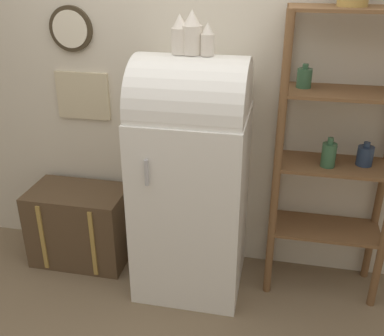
% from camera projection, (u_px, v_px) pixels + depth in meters
% --- Properties ---
extents(ground_plane, '(12.00, 12.00, 0.00)m').
position_uv_depth(ground_plane, '(185.00, 298.00, 3.05)').
color(ground_plane, '#7A664C').
extents(wall_back, '(7.00, 0.09, 2.70)m').
position_uv_depth(wall_back, '(202.00, 82.00, 2.99)').
color(wall_back, beige).
rests_on(wall_back, ground_plane).
extents(refrigerator, '(0.69, 0.69, 1.60)m').
position_uv_depth(refrigerator, '(192.00, 174.00, 2.89)').
color(refrigerator, white).
rests_on(refrigerator, ground_plane).
extents(suitcase_trunk, '(0.70, 0.43, 0.58)m').
position_uv_depth(suitcase_trunk, '(80.00, 225.00, 3.35)').
color(suitcase_trunk, brown).
rests_on(suitcase_trunk, ground_plane).
extents(shelf_unit, '(0.74, 0.36, 1.86)m').
position_uv_depth(shelf_unit, '(336.00, 146.00, 2.76)').
color(shelf_unit, brown).
rests_on(shelf_unit, ground_plane).
extents(vase_left, '(0.10, 0.10, 0.22)m').
position_uv_depth(vase_left, '(180.00, 35.00, 2.55)').
color(vase_left, silver).
rests_on(vase_left, refrigerator).
extents(vase_center, '(0.12, 0.12, 0.24)m').
position_uv_depth(vase_center, '(192.00, 34.00, 2.53)').
color(vase_center, silver).
rests_on(vase_center, refrigerator).
extents(vase_right, '(0.08, 0.08, 0.18)m').
position_uv_depth(vase_right, '(207.00, 40.00, 2.51)').
color(vase_right, silver).
rests_on(vase_right, refrigerator).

